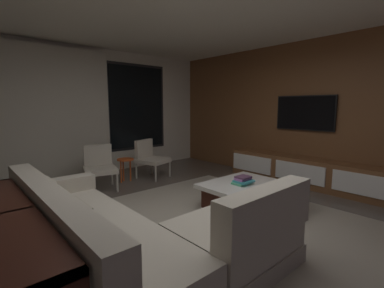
{
  "coord_description": "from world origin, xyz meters",
  "views": [
    {
      "loc": [
        -2.09,
        -2.2,
        1.48
      ],
      "look_at": [
        0.66,
        0.89,
        0.9
      ],
      "focal_mm": 25.47,
      "sensor_mm": 36.0,
      "label": 1
    }
  ],
  "objects": [
    {
      "name": "accent_chair_by_curtain",
      "position": [
        -0.16,
        2.46,
        0.43
      ],
      "size": [
        0.67,
        0.68,
        0.78
      ],
      "color": "#B2ADA0",
      "rests_on": "floor"
    },
    {
      "name": "media_console",
      "position": [
        2.77,
        0.05,
        0.25
      ],
      "size": [
        0.46,
        3.1,
        0.52
      ],
      "color": "brown",
      "rests_on": "floor"
    },
    {
      "name": "sectional_couch",
      "position": [
        -0.96,
        -0.1,
        0.29
      ],
      "size": [
        1.98,
        2.5,
        0.82
      ],
      "color": "#A49C8C",
      "rests_on": "floor"
    },
    {
      "name": "side_stool",
      "position": [
        0.4,
        2.56,
        0.37
      ],
      "size": [
        0.32,
        0.32,
        0.46
      ],
      "color": "#BF4C1E",
      "rests_on": "floor"
    },
    {
      "name": "console_table_behind_couch",
      "position": [
        -1.87,
        0.03,
        0.42
      ],
      "size": [
        0.4,
        2.1,
        0.74
      ],
      "color": "#391A11",
      "rests_on": "floor"
    },
    {
      "name": "area_rug",
      "position": [
        0.35,
        -0.1,
        0.01
      ],
      "size": [
        3.2,
        3.8,
        0.01
      ],
      "primitive_type": "cube",
      "color": "gray",
      "rests_on": "floor"
    },
    {
      "name": "accent_chair_near_window",
      "position": [
        0.96,
        2.55,
        0.43
      ],
      "size": [
        0.69,
        0.7,
        0.78
      ],
      "color": "#B2ADA0",
      "rests_on": "floor"
    },
    {
      "name": "media_wall",
      "position": [
        3.06,
        0.0,
        1.35
      ],
      "size": [
        0.12,
        7.8,
        2.7
      ],
      "color": "brown",
      "rests_on": "floor"
    },
    {
      "name": "back_wall_with_window",
      "position": [
        -0.06,
        3.62,
        1.34
      ],
      "size": [
        6.6,
        0.3,
        2.7
      ],
      "color": "silver",
      "rests_on": "floor"
    },
    {
      "name": "floor",
      "position": [
        0.0,
        0.0,
        0.0
      ],
      "size": [
        9.2,
        9.2,
        0.0
      ],
      "primitive_type": "plane",
      "color": "#564C44"
    },
    {
      "name": "coffee_table",
      "position": [
        1.05,
        0.06,
        0.19
      ],
      "size": [
        1.16,
        1.16,
        0.36
      ],
      "color": "#391A11",
      "rests_on": "floor"
    },
    {
      "name": "book_stack_on_coffee_table",
      "position": [
        1.0,
        0.17,
        0.41
      ],
      "size": [
        0.28,
        0.23,
        0.11
      ],
      "color": "#57B68A",
      "rests_on": "coffee_table"
    },
    {
      "name": "mounted_tv",
      "position": [
        2.95,
        0.25,
        1.35
      ],
      "size": [
        0.05,
        1.13,
        0.65
      ],
      "color": "black"
    }
  ]
}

